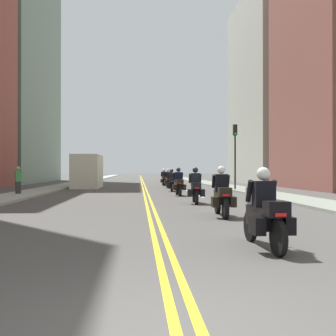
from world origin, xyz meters
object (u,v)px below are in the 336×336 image
(motorcycle_2, at_px, (195,189))
(motorcycle_4, at_px, (172,182))
(motorcycle_6, at_px, (164,179))
(pedestrian_0, at_px, (18,181))
(traffic_light_near, at_px, (235,145))
(motorcycle_5, at_px, (168,180))
(parked_truck, at_px, (88,173))
(motorcycle_3, at_px, (179,184))
(motorcycle_0, at_px, (265,215))
(motorcycle_1, at_px, (222,197))

(motorcycle_2, distance_m, motorcycle_4, 10.72)
(motorcycle_2, relative_size, motorcycle_6, 0.94)
(motorcycle_6, relative_size, pedestrian_0, 1.30)
(motorcycle_2, height_order, motorcycle_4, motorcycle_2)
(traffic_light_near, xyz_separation_m, pedestrian_0, (-14.24, -4.85, -2.45))
(motorcycle_2, xyz_separation_m, pedestrian_0, (-9.72, 6.54, 0.23))
(motorcycle_5, bearing_deg, traffic_light_near, -47.05)
(motorcycle_5, xyz_separation_m, pedestrian_0, (-9.65, -9.49, 0.24))
(motorcycle_2, bearing_deg, parked_truck, 115.03)
(motorcycle_3, relative_size, parked_truck, 0.33)
(parked_truck, bearing_deg, motorcycle_3, -60.03)
(motorcycle_3, height_order, parked_truck, parked_truck)
(motorcycle_3, height_order, motorcycle_5, motorcycle_3)
(motorcycle_4, relative_size, motorcycle_6, 0.94)
(motorcycle_4, xyz_separation_m, motorcycle_6, (0.12, 10.76, 0.01))
(motorcycle_3, distance_m, parked_truck, 13.46)
(motorcycle_5, xyz_separation_m, motorcycle_6, (-0.03, 5.45, -0.00))
(motorcycle_5, bearing_deg, parked_truck, 166.46)
(motorcycle_0, bearing_deg, motorcycle_1, 84.65)
(motorcycle_0, bearing_deg, motorcycle_4, 87.75)
(motorcycle_0, relative_size, motorcycle_1, 0.97)
(motorcycle_5, distance_m, parked_truck, 7.02)
(pedestrian_0, bearing_deg, traffic_light_near, 167.96)
(motorcycle_1, distance_m, parked_truck, 23.81)
(motorcycle_2, bearing_deg, traffic_light_near, 71.73)
(motorcycle_5, relative_size, pedestrian_0, 1.29)
(traffic_light_near, bearing_deg, motorcycle_5, 134.74)
(motorcycle_1, height_order, motorcycle_3, motorcycle_3)
(motorcycle_4, distance_m, pedestrian_0, 10.38)
(motorcycle_0, relative_size, pedestrian_0, 1.29)
(motorcycle_1, relative_size, motorcycle_5, 1.03)
(pedestrian_0, xyz_separation_m, parked_truck, (2.80, 10.92, 0.38))
(motorcycle_4, bearing_deg, motorcycle_6, 92.72)
(motorcycle_3, relative_size, motorcycle_5, 0.95)
(motorcycle_4, xyz_separation_m, traffic_light_near, (4.74, 0.67, 2.70))
(traffic_light_near, bearing_deg, parked_truck, 152.10)
(motorcycle_3, xyz_separation_m, motorcycle_4, (-0.02, 4.92, -0.03))
(motorcycle_1, bearing_deg, motorcycle_5, 93.08)
(motorcycle_0, bearing_deg, pedestrian_0, 116.49)
(motorcycle_1, relative_size, motorcycle_3, 1.08)
(motorcycle_4, bearing_deg, pedestrian_0, -152.88)
(motorcycle_4, bearing_deg, motorcycle_3, -86.43)
(motorcycle_2, bearing_deg, motorcycle_0, -87.39)
(motorcycle_0, height_order, traffic_light_near, traffic_light_near)
(motorcycle_6, bearing_deg, motorcycle_3, -93.18)
(motorcycle_1, bearing_deg, pedestrian_0, 132.36)
(motorcycle_0, bearing_deg, motorcycle_5, 87.39)
(motorcycle_4, distance_m, motorcycle_6, 10.76)
(pedestrian_0, bearing_deg, motorcycle_4, 172.91)
(parked_truck, bearing_deg, motorcycle_0, -76.51)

